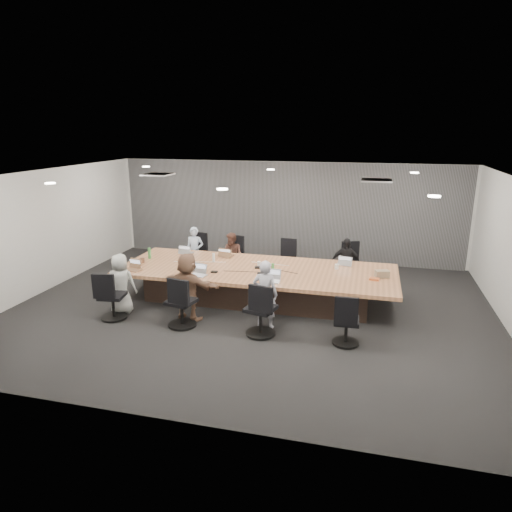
% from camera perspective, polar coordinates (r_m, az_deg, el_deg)
% --- Properties ---
extents(floor, '(10.00, 8.00, 0.00)m').
position_cam_1_polar(floor, '(9.79, -0.58, -6.54)').
color(floor, black).
rests_on(floor, ground).
extents(ceiling, '(10.00, 8.00, 0.00)m').
position_cam_1_polar(ceiling, '(9.11, -0.63, 9.98)').
color(ceiling, white).
rests_on(ceiling, wall_back).
extents(wall_back, '(10.00, 0.00, 2.80)m').
position_cam_1_polar(wall_back, '(13.17, 3.87, 5.61)').
color(wall_back, beige).
rests_on(wall_back, ground).
extents(wall_front, '(10.00, 0.00, 2.80)m').
position_cam_1_polar(wall_front, '(5.78, -10.90, -8.22)').
color(wall_front, beige).
rests_on(wall_front, ground).
extents(wall_left, '(0.00, 8.00, 2.80)m').
position_cam_1_polar(wall_left, '(11.65, -25.15, 2.79)').
color(wall_left, beige).
rests_on(wall_left, ground).
extents(curtain, '(9.80, 0.04, 2.80)m').
position_cam_1_polar(curtain, '(13.09, 3.81, 5.55)').
color(curtain, '#5C5C5F').
rests_on(curtain, ground).
extents(conference_table, '(6.00, 2.20, 0.74)m').
position_cam_1_polar(conference_table, '(10.11, 0.14, -3.39)').
color(conference_table, '#38271F').
rests_on(conference_table, ground).
extents(chair_0, '(0.68, 0.68, 0.82)m').
position_cam_1_polar(chair_0, '(12.23, -7.02, -0.02)').
color(chair_0, black).
rests_on(chair_0, ground).
extents(chair_1, '(0.64, 0.64, 0.78)m').
position_cam_1_polar(chair_1, '(11.92, -2.43, -0.45)').
color(chair_1, black).
rests_on(chair_1, ground).
extents(chair_2, '(0.57, 0.57, 0.77)m').
position_cam_1_polar(chair_2, '(11.62, 3.99, -0.93)').
color(chair_2, black).
rests_on(chair_2, ground).
extents(chair_3, '(0.71, 0.71, 0.82)m').
position_cam_1_polar(chair_3, '(11.46, 11.18, -1.31)').
color(chair_3, black).
rests_on(chair_3, ground).
extents(chair_4, '(0.63, 0.63, 0.81)m').
position_cam_1_polar(chair_4, '(9.59, -17.48, -5.22)').
color(chair_4, black).
rests_on(chair_4, ground).
extents(chair_5, '(0.68, 0.68, 0.85)m').
position_cam_1_polar(chair_5, '(8.92, -9.30, -6.14)').
color(chair_5, black).
rests_on(chair_5, ground).
extents(chair_6, '(0.71, 0.71, 0.87)m').
position_cam_1_polar(chair_6, '(8.44, 0.59, -7.13)').
color(chair_6, black).
rests_on(chair_6, ground).
extents(chair_7, '(0.52, 0.52, 0.74)m').
position_cam_1_polar(chair_7, '(8.27, 11.23, -8.43)').
color(chair_7, black).
rests_on(chair_7, ground).
extents(person_0, '(0.50, 0.36, 1.27)m').
position_cam_1_polar(person_0, '(11.86, -7.66, 0.57)').
color(person_0, '#A9BBD5').
rests_on(person_0, ground).
extents(laptop_0, '(0.35, 0.26, 0.02)m').
position_cam_1_polar(laptop_0, '(11.34, -8.70, 0.42)').
color(laptop_0, '#B2B2B7').
rests_on(laptop_0, conference_table).
extents(person_1, '(0.65, 0.56, 1.18)m').
position_cam_1_polar(person_1, '(11.54, -2.94, 0.02)').
color(person_1, brown).
rests_on(person_1, ground).
extents(laptop_1, '(0.38, 0.30, 0.02)m').
position_cam_1_polar(laptop_1, '(10.99, -3.79, 0.07)').
color(laptop_1, '#8C6647').
rests_on(laptop_1, conference_table).
extents(person_3, '(0.73, 0.35, 1.21)m').
position_cam_1_polar(person_3, '(11.07, 11.12, -0.86)').
color(person_3, black).
rests_on(person_3, ground).
extents(laptop_3, '(0.33, 0.25, 0.02)m').
position_cam_1_polar(laptop_3, '(10.50, 10.98, -0.95)').
color(laptop_3, '#B2B2B7').
rests_on(laptop_3, conference_table).
extents(person_4, '(0.67, 0.50, 1.25)m').
position_cam_1_polar(person_4, '(9.79, -16.53, -3.31)').
color(person_4, '#A6A9A7').
rests_on(person_4, ground).
extents(laptop_4, '(0.34, 0.27, 0.02)m').
position_cam_1_polar(laptop_4, '(10.20, -15.03, -1.70)').
color(laptop_4, '#8C6647').
rests_on(laptop_4, conference_table).
extents(person_5, '(1.34, 0.71, 1.38)m').
position_cam_1_polar(person_5, '(9.12, -8.50, -3.81)').
color(person_5, brown).
rests_on(person_5, ground).
extents(laptop_5, '(0.37, 0.29, 0.02)m').
position_cam_1_polar(laptop_5, '(9.59, -7.26, -2.41)').
color(laptop_5, '#B2B2B7').
rests_on(laptop_5, conference_table).
extents(person_6, '(0.51, 0.35, 1.34)m').
position_cam_1_polar(person_6, '(8.67, 1.14, -4.81)').
color(person_6, '#A09FAF').
rests_on(person_6, ground).
extents(laptop_6, '(0.33, 0.23, 0.02)m').
position_cam_1_polar(laptop_6, '(9.15, 1.93, -3.18)').
color(laptop_6, '#B2B2B7').
rests_on(laptop_6, conference_table).
extents(bottle_green_left, '(0.08, 0.08, 0.26)m').
position_cam_1_polar(bottle_green_left, '(11.01, -13.17, 0.35)').
color(bottle_green_left, '#3E8A3F').
rests_on(bottle_green_left, conference_table).
extents(bottle_green_right, '(0.08, 0.08, 0.22)m').
position_cam_1_polar(bottle_green_right, '(9.62, 2.11, -1.58)').
color(bottle_green_right, '#3E8A3F').
rests_on(bottle_green_right, conference_table).
extents(bottle_clear, '(0.08, 0.08, 0.20)m').
position_cam_1_polar(bottle_clear, '(10.49, -5.31, -0.21)').
color(bottle_clear, silver).
rests_on(bottle_clear, conference_table).
extents(cup_white_far, '(0.08, 0.08, 0.10)m').
position_cam_1_polar(cup_white_far, '(10.18, 0.36, -0.95)').
color(cup_white_far, white).
rests_on(cup_white_far, conference_table).
extents(cup_white_near, '(0.10, 0.10, 0.11)m').
position_cam_1_polar(cup_white_near, '(10.10, 10.06, -1.31)').
color(cup_white_near, white).
rests_on(cup_white_near, conference_table).
extents(mug_brown, '(0.10, 0.10, 0.12)m').
position_cam_1_polar(mug_brown, '(10.72, -14.03, -0.52)').
color(mug_brown, brown).
rests_on(mug_brown, conference_table).
extents(mic_left, '(0.14, 0.09, 0.03)m').
position_cam_1_polar(mic_left, '(9.75, -5.24, -1.99)').
color(mic_left, black).
rests_on(mic_left, conference_table).
extents(mic_right, '(0.18, 0.15, 0.03)m').
position_cam_1_polar(mic_right, '(10.01, 0.31, -1.43)').
color(mic_right, black).
rests_on(mic_right, conference_table).
extents(stapler, '(0.15, 0.05, 0.05)m').
position_cam_1_polar(stapler, '(9.54, 0.60, -2.26)').
color(stapler, black).
rests_on(stapler, conference_table).
extents(canvas_bag, '(0.31, 0.25, 0.15)m').
position_cam_1_polar(canvas_bag, '(9.75, 15.49, -2.17)').
color(canvas_bag, '#937C60').
rests_on(canvas_bag, conference_table).
extents(snack_packet, '(0.21, 0.16, 0.04)m').
position_cam_1_polar(snack_packet, '(9.54, 14.57, -2.81)').
color(snack_packet, '#CE5D2C').
rests_on(snack_packet, conference_table).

